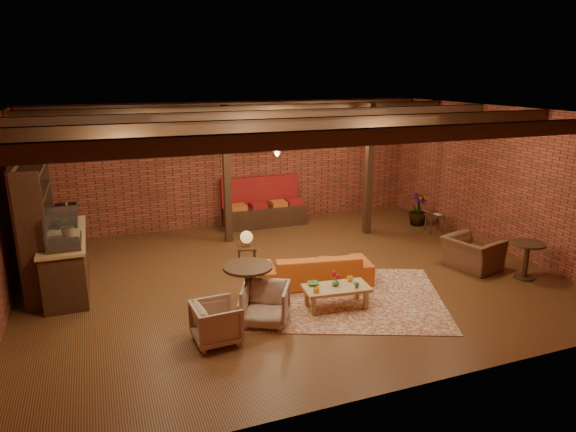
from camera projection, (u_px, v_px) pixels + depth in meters
name	position (u px, v px, depth m)	size (l,w,h in m)	color
floor	(291.00, 277.00, 10.16)	(10.00, 10.00, 0.00)	#37220D
ceiling	(292.00, 112.00, 9.29)	(10.00, 8.00, 0.02)	black
wall_back	(236.00, 164.00, 13.32)	(10.00, 0.02, 3.20)	brown
wall_front	(413.00, 272.00, 6.13)	(10.00, 0.02, 3.20)	brown
wall_right	(500.00, 179.00, 11.43)	(0.02, 8.00, 3.20)	brown
ceiling_beams	(292.00, 119.00, 9.32)	(9.80, 6.40, 0.22)	black
ceiling_pipe	(264.00, 124.00, 10.82)	(0.12, 0.12, 9.60)	black
post_left	(227.00, 175.00, 11.86)	(0.16, 0.16, 3.20)	black
post_right	(369.00, 170.00, 12.48)	(0.16, 0.16, 3.20)	black
service_counter	(65.00, 247.00, 9.44)	(0.80, 2.50, 1.60)	black
plant_counter	(68.00, 222.00, 9.54)	(0.35, 0.39, 0.30)	#337F33
shelving_hutch	(38.00, 227.00, 9.28)	(0.52, 2.00, 2.40)	black
banquette	(264.00, 207.00, 13.42)	(2.10, 0.70, 1.00)	maroon
service_sign	(269.00, 138.00, 12.52)	(0.86, 0.06, 0.30)	orange
ceiling_spotlights	(292.00, 131.00, 9.38)	(6.40, 4.40, 0.28)	black
rug	(339.00, 297.00, 9.22)	(3.60, 2.75, 0.01)	maroon
sofa	(315.00, 269.00, 9.73)	(2.09, 0.82, 0.61)	#C3581B
coffee_table	(335.00, 289.00, 8.74)	(1.17, 0.67, 0.64)	#A7874E
side_table_lamp	(247.00, 240.00, 10.41)	(0.46, 0.46, 0.81)	black
round_table_left	(248.00, 281.00, 8.47)	(0.81, 0.81, 0.85)	black
armchair_a	(216.00, 321.00, 7.63)	(0.67, 0.62, 0.69)	beige
armchair_b	(266.00, 302.00, 8.18)	(0.71, 0.66, 0.73)	beige
armchair_right	(473.00, 248.00, 10.47)	(1.01, 0.66, 0.89)	brown
side_table_book	(435.00, 216.00, 12.82)	(0.50, 0.50, 0.48)	black
round_table_right	(527.00, 255.00, 9.94)	(0.63, 0.63, 0.73)	black
plant_tall	(420.00, 178.00, 13.25)	(1.41, 1.41, 2.52)	#4C7F4C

